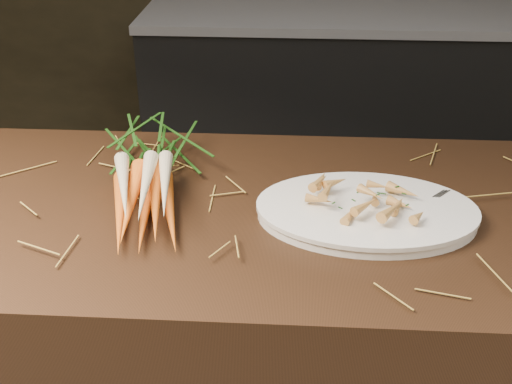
# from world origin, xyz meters

# --- Properties ---
(main_counter) EXTENTS (2.40, 0.70, 0.90)m
(main_counter) POSITION_xyz_m (0.00, 0.30, 0.45)
(main_counter) COLOR black
(main_counter) RESTS_ON ground
(back_counter) EXTENTS (1.82, 0.62, 0.84)m
(back_counter) POSITION_xyz_m (0.30, 2.18, 0.42)
(back_counter) COLOR black
(back_counter) RESTS_ON ground
(straw_bedding) EXTENTS (1.40, 0.60, 0.02)m
(straw_bedding) POSITION_xyz_m (0.00, 0.30, 0.91)
(straw_bedding) COLOR olive
(straw_bedding) RESTS_ON main_counter
(root_veg_bunch) EXTENTS (0.24, 0.54, 0.10)m
(root_veg_bunch) POSITION_xyz_m (-0.21, 0.38, 0.95)
(root_veg_bunch) COLOR #D55E1A
(root_veg_bunch) RESTS_ON main_counter
(serving_platter) EXTENTS (0.43, 0.29, 0.02)m
(serving_platter) POSITION_xyz_m (0.24, 0.27, 0.91)
(serving_platter) COLOR white
(serving_platter) RESTS_ON main_counter
(roasted_veg_heap) EXTENTS (0.21, 0.15, 0.05)m
(roasted_veg_heap) POSITION_xyz_m (0.24, 0.27, 0.95)
(roasted_veg_heap) COLOR #A97733
(roasted_veg_heap) RESTS_ON serving_platter
(serving_fork) EXTENTS (0.12, 0.13, 0.00)m
(serving_fork) POSITION_xyz_m (0.39, 0.25, 0.92)
(serving_fork) COLOR silver
(serving_fork) RESTS_ON serving_platter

